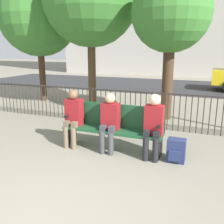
{
  "coord_description": "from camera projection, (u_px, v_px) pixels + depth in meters",
  "views": [
    {
      "loc": [
        1.73,
        -2.01,
        2.0
      ],
      "look_at": [
        0.0,
        2.39,
        0.8
      ],
      "focal_mm": 40.0,
      "sensor_mm": 36.0,
      "label": 1
    }
  ],
  "objects": [
    {
      "name": "seated_person_2",
      "position": [
        153.0,
        123.0,
        4.57
      ],
      "size": [
        0.34,
        0.39,
        1.21
      ],
      "color": "black",
      "rests_on": "ground"
    },
    {
      "name": "street_surface",
      "position": [
        176.0,
        86.0,
        13.74
      ],
      "size": [
        24.0,
        6.0,
        0.01
      ],
      "color": "#2B2B2D",
      "rests_on": "ground"
    },
    {
      "name": "fence_railing",
      "position": [
        136.0,
        106.0,
        6.5
      ],
      "size": [
        9.01,
        0.03,
        0.95
      ],
      "color": "#2D2823",
      "rests_on": "ground"
    },
    {
      "name": "park_bench",
      "position": [
        113.0,
        125.0,
        5.02
      ],
      "size": [
        2.02,
        0.45,
        0.92
      ],
      "color": "#194728",
      "rests_on": "ground"
    },
    {
      "name": "tree_2",
      "position": [
        38.0,
        17.0,
        9.24
      ],
      "size": [
        2.92,
        2.92,
        4.63
      ],
      "color": "#422D1E",
      "rests_on": "ground"
    },
    {
      "name": "tree_0",
      "position": [
        171.0,
        14.0,
        6.67
      ],
      "size": [
        2.15,
        2.15,
        4.03
      ],
      "color": "#422D1E",
      "rests_on": "ground"
    },
    {
      "name": "backpack",
      "position": [
        176.0,
        151.0,
        4.51
      ],
      "size": [
        0.32,
        0.26,
        0.43
      ],
      "color": "navy",
      "rests_on": "ground"
    },
    {
      "name": "seated_person_1",
      "position": [
        110.0,
        120.0,
        4.88
      ],
      "size": [
        0.34,
        0.39,
        1.18
      ],
      "color": "#3D3D42",
      "rests_on": "ground"
    },
    {
      "name": "seated_person_0",
      "position": [
        73.0,
        115.0,
        5.16
      ],
      "size": [
        0.34,
        0.39,
        1.19
      ],
      "color": "brown",
      "rests_on": "ground"
    }
  ]
}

